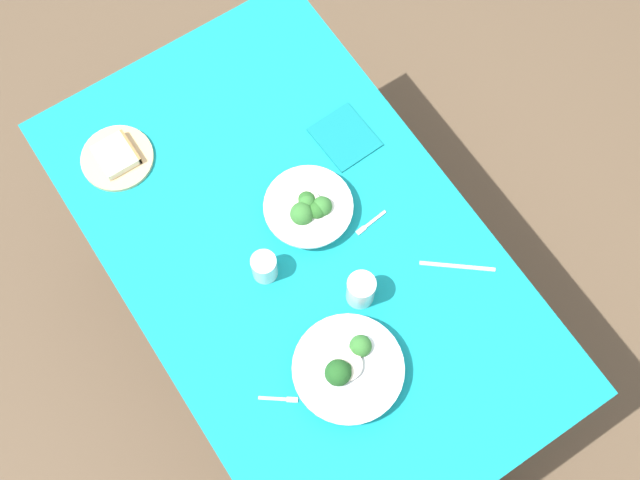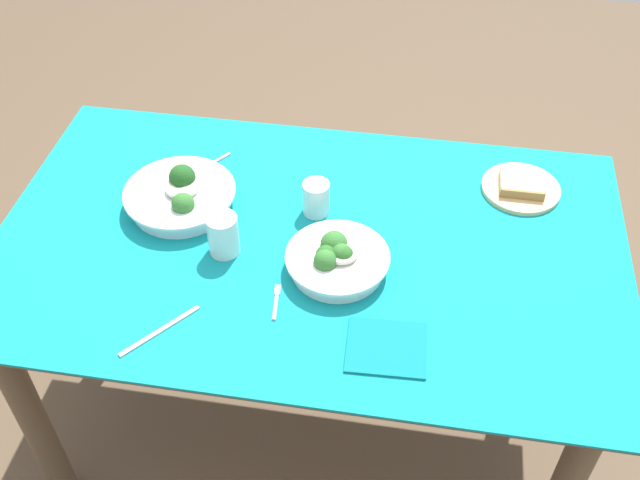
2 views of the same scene
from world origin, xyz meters
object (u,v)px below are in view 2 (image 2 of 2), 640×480
(fork_by_far_bowl, at_px, (214,162))
(fork_by_near_bowl, at_px, (276,300))
(napkin_folded_upper, at_px, (386,347))
(water_glass_center, at_px, (315,198))
(table_knife_left, at_px, (160,331))
(broccoli_bowl_far, at_px, (181,196))
(broccoli_bowl_near, at_px, (337,259))
(water_glass_side, at_px, (223,235))
(bread_side_plate, at_px, (521,187))

(fork_by_far_bowl, distance_m, fork_by_near_bowl, 0.52)
(fork_by_far_bowl, distance_m, napkin_folded_upper, 0.74)
(water_glass_center, xyz_separation_m, table_knife_left, (-0.26, -0.42, -0.04))
(broccoli_bowl_far, height_order, fork_by_far_bowl, broccoli_bowl_far)
(water_glass_center, relative_size, table_knife_left, 0.44)
(broccoli_bowl_near, xyz_separation_m, water_glass_center, (-0.08, 0.19, 0.01))
(table_knife_left, bearing_deg, napkin_folded_upper, -47.09)
(napkin_folded_upper, bearing_deg, fork_by_far_bowl, 133.54)
(water_glass_side, bearing_deg, broccoli_bowl_near, -3.71)
(broccoli_bowl_near, distance_m, water_glass_center, 0.20)
(fork_by_near_bowl, xyz_separation_m, napkin_folded_upper, (0.25, -0.09, 0.00))
(broccoli_bowl_near, bearing_deg, table_knife_left, -144.88)
(water_glass_center, xyz_separation_m, fork_by_near_bowl, (-0.04, -0.30, -0.04))
(fork_by_far_bowl, bearing_deg, napkin_folded_upper, 80.29)
(broccoli_bowl_near, bearing_deg, fork_by_far_bowl, 138.70)
(bread_side_plate, relative_size, water_glass_center, 2.27)
(water_glass_side, relative_size, table_knife_left, 0.52)
(broccoli_bowl_far, distance_m, fork_by_far_bowl, 0.18)
(broccoli_bowl_near, xyz_separation_m, fork_by_far_bowl, (-0.38, 0.33, -0.03))
(broccoli_bowl_far, distance_m, water_glass_center, 0.33)
(broccoli_bowl_far, relative_size, water_glass_center, 3.16)
(fork_by_near_bowl, bearing_deg, bread_side_plate, -55.46)
(broccoli_bowl_near, height_order, water_glass_side, water_glass_side)
(water_glass_center, xyz_separation_m, fork_by_far_bowl, (-0.30, 0.14, -0.04))
(fork_by_near_bowl, bearing_deg, fork_by_far_bowl, 23.99)
(broccoli_bowl_far, distance_m, table_knife_left, 0.40)
(broccoli_bowl_near, height_order, water_glass_center, water_glass_center)
(water_glass_center, bearing_deg, fork_by_near_bowl, -96.74)
(bread_side_plate, xyz_separation_m, napkin_folded_upper, (-0.29, -0.55, -0.01))
(water_glass_side, xyz_separation_m, table_knife_left, (-0.07, -0.26, -0.05))
(table_knife_left, height_order, napkin_folded_upper, napkin_folded_upper)
(bread_side_plate, relative_size, fork_by_near_bowl, 1.97)
(broccoli_bowl_near, bearing_deg, broccoli_bowl_far, 159.35)
(fork_by_far_bowl, relative_size, napkin_folded_upper, 0.51)
(fork_by_far_bowl, bearing_deg, broccoli_bowl_near, 85.46)
(water_glass_side, height_order, fork_by_near_bowl, water_glass_side)
(bread_side_plate, bearing_deg, broccoli_bowl_near, -140.63)
(fork_by_far_bowl, xyz_separation_m, fork_by_near_bowl, (0.26, -0.45, 0.00))
(bread_side_plate, distance_m, water_glass_side, 0.76)
(table_knife_left, bearing_deg, broccoli_bowl_near, -15.87)
(bread_side_plate, bearing_deg, fork_by_far_bowl, -178.84)
(broccoli_bowl_far, xyz_separation_m, fork_by_far_bowl, (0.03, 0.18, -0.03))
(broccoli_bowl_far, xyz_separation_m, table_knife_left, (0.07, -0.39, -0.03))
(water_glass_center, bearing_deg, broccoli_bowl_far, -174.61)
(fork_by_far_bowl, bearing_deg, water_glass_center, 100.75)
(broccoli_bowl_near, relative_size, bread_side_plate, 1.20)
(water_glass_side, bearing_deg, fork_by_far_bowl, 109.46)
(broccoli_bowl_far, xyz_separation_m, water_glass_side, (0.14, -0.14, 0.02))
(bread_side_plate, bearing_deg, broccoli_bowl_far, -167.02)
(broccoli_bowl_far, distance_m, fork_by_near_bowl, 0.40)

